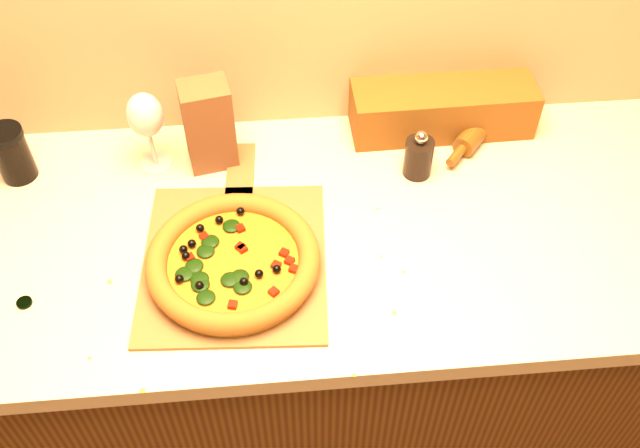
% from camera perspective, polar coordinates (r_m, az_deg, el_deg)
% --- Properties ---
extents(cabinet, '(2.80, 0.65, 0.86)m').
position_cam_1_polar(cabinet, '(1.79, -0.75, -10.04)').
color(cabinet, '#49210F').
rests_on(cabinet, ground).
extents(countertop, '(2.84, 0.68, 0.04)m').
position_cam_1_polar(countertop, '(1.43, -0.92, -0.66)').
color(countertop, '#C1B497').
rests_on(countertop, cabinet).
extents(pizza_peel, '(0.37, 0.53, 0.01)m').
position_cam_1_polar(pizza_peel, '(1.37, -6.83, -2.43)').
color(pizza_peel, brown).
rests_on(pizza_peel, countertop).
extents(pizza, '(0.32, 0.32, 0.05)m').
position_cam_1_polar(pizza, '(1.33, -6.95, -2.95)').
color(pizza, gold).
rests_on(pizza, pizza_peel).
extents(bottle_cap, '(0.03, 0.03, 0.01)m').
position_cam_1_polar(bottle_cap, '(1.40, -22.57, -5.83)').
color(bottle_cap, black).
rests_on(bottle_cap, countertop).
extents(pepper_grinder, '(0.06, 0.06, 0.11)m').
position_cam_1_polar(pepper_grinder, '(1.50, 7.90, 5.38)').
color(pepper_grinder, black).
rests_on(pepper_grinder, countertop).
extents(rolling_pin, '(0.24, 0.28, 0.05)m').
position_cam_1_polar(rolling_pin, '(1.65, 13.24, 8.24)').
color(rolling_pin, '#603710').
rests_on(rolling_pin, countertop).
extents(bread_bag, '(0.40, 0.14, 0.11)m').
position_cam_1_polar(bread_bag, '(1.61, 9.75, 9.15)').
color(bread_bag, brown).
rests_on(bread_bag, countertop).
extents(wine_glass, '(0.08, 0.08, 0.19)m').
position_cam_1_polar(wine_glass, '(1.49, -13.80, 8.31)').
color(wine_glass, silver).
rests_on(wine_glass, countertop).
extents(paper_bag, '(0.11, 0.10, 0.20)m').
position_cam_1_polar(paper_bag, '(1.49, -8.91, 7.81)').
color(paper_bag, brown).
rests_on(paper_bag, countertop).
extents(dark_jar, '(0.08, 0.08, 0.12)m').
position_cam_1_polar(dark_jar, '(1.60, -23.43, 5.19)').
color(dark_jar, black).
rests_on(dark_jar, countertop).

